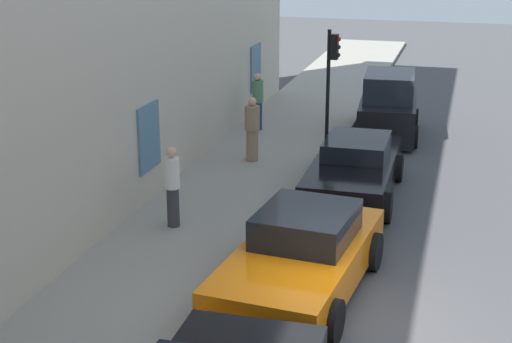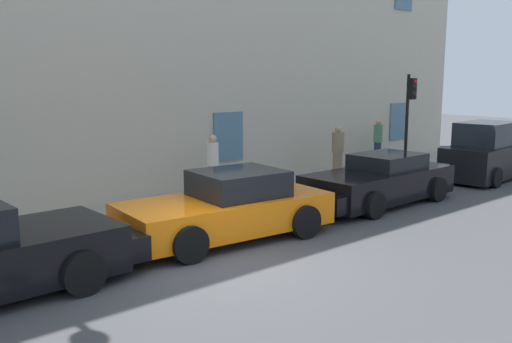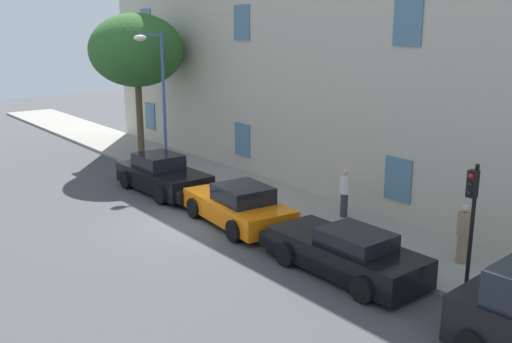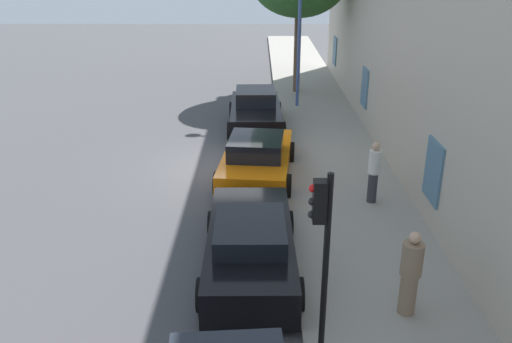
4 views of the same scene
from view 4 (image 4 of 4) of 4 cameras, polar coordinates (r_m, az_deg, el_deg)
name	(u,v)px [view 4 (image 4 of 4)]	position (r m, az deg, el deg)	size (l,w,h in m)	color
ground_plane	(225,166)	(17.31, -3.43, 0.62)	(80.00, 80.00, 0.00)	#444447
sidewalk	(335,164)	(17.43, 8.53, 0.80)	(60.00, 3.43, 0.14)	gray
sportscar_red_lead	(256,114)	(20.75, -0.02, 6.25)	(5.08, 2.24, 1.52)	black
sportscar_yellow_flank	(258,157)	(16.23, 0.18, 1.57)	(5.07, 2.51, 1.44)	orange
sportscar_white_middle	(250,241)	(11.59, -0.62, -7.53)	(5.06, 2.09, 1.34)	black
traffic_light	(322,238)	(8.02, 7.16, -7.17)	(0.22, 0.36, 3.35)	black
street_lamp	(290,8)	(23.28, 3.75, 17.32)	(0.44, 1.42, 6.24)	#3F5999
pedestrian_strolling	(374,172)	(14.44, 12.65, -0.01)	(0.36, 0.36, 1.71)	#333338
pedestrian_bystander	(410,273)	(10.18, 16.40, -10.51)	(0.49, 0.49, 1.71)	#8C7259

